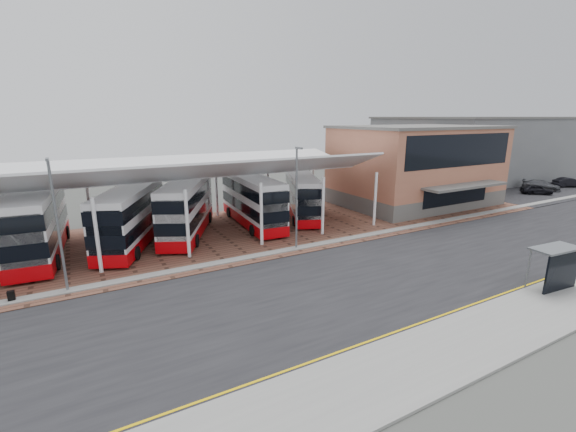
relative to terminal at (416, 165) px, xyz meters
name	(u,v)px	position (x,y,z in m)	size (l,w,h in m)	color
ground	(319,283)	(-23.00, -13.92, -4.66)	(140.00, 140.00, 0.00)	#41433F
road	(328,288)	(-23.00, -14.92, -4.65)	(120.00, 14.00, 0.02)	black
forecourt	(261,228)	(-21.00, -0.92, -4.63)	(72.00, 16.00, 0.06)	brown
sidewalk	(432,356)	(-23.00, -22.92, -4.59)	(120.00, 4.00, 0.14)	gray
north_kerb	(275,253)	(-23.00, -7.72, -4.59)	(120.00, 0.80, 0.14)	gray
carpark_surface	(542,192)	(21.00, -3.92, -4.62)	(22.00, 10.00, 0.08)	black
yellow_line_near	(399,335)	(-23.00, -20.92, -4.63)	(120.00, 0.12, 0.01)	#F1BE03
yellow_line_far	(395,332)	(-23.00, -20.62, -4.63)	(120.00, 0.12, 0.01)	#F1BE03
canopy	(168,172)	(-29.00, 0.01, 1.14)	(37.00, 11.63, 7.07)	white
terminal	(416,165)	(0.00, 0.00, 0.00)	(18.40, 14.40, 9.25)	#5C5B57
warehouse	(475,147)	(25.00, 10.08, 0.50)	(30.50, 20.50, 10.25)	#5D5F61
lamp_west	(57,222)	(-37.00, -7.65, -0.30)	(0.16, 0.90, 8.07)	slate
lamp_east	(297,196)	(-21.00, -7.65, -0.30)	(0.16, 0.90, 8.07)	slate
bus_1	(37,224)	(-38.67, 0.40, -2.12)	(3.73, 12.30, 4.99)	silver
bus_2	(131,217)	(-32.23, -0.36, -2.26)	(7.07, 11.47, 4.70)	silver
bus_3	(187,208)	(-27.46, 0.45, -2.21)	(7.53, 11.67, 4.81)	silver
bus_4	(252,201)	(-21.16, 0.53, -2.25)	(3.52, 11.63, 4.72)	silver
bus_5	(302,196)	(-15.44, 0.73, -2.42)	(6.51, 10.73, 4.38)	silver
suitcase	(11,296)	(-39.78, -7.65, -4.29)	(0.36, 0.26, 0.62)	black
carpark_car_a	(537,189)	(18.58, -4.37, -3.93)	(1.54, 3.83, 1.30)	black
carpark_car_b	(541,185)	(22.34, -2.90, -3.89)	(1.94, 4.77, 1.38)	#4B4C52
carpark_car_c	(569,182)	(28.53, -3.49, -3.88)	(1.47, 4.21, 1.39)	black
bus_shelter	(561,263)	(-10.86, -21.81, -2.94)	(3.27, 1.72, 2.53)	black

